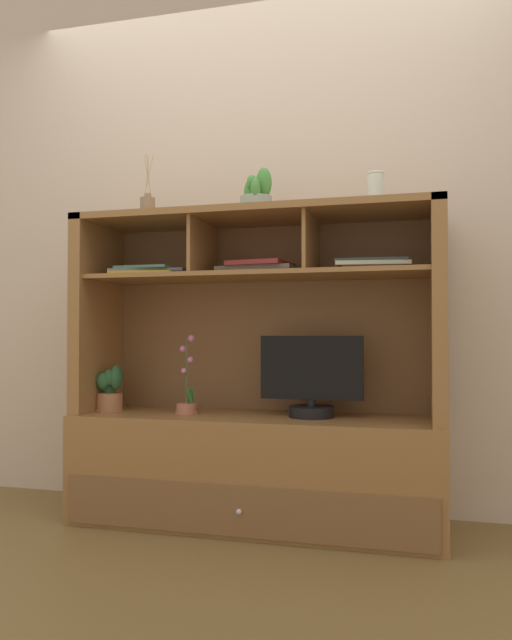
% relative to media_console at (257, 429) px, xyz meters
% --- Properties ---
extents(floor_plane, '(6.00, 6.00, 0.02)m').
position_rel_media_console_xyz_m(floor_plane, '(0.00, -0.01, -0.43)').
color(floor_plane, brown).
rests_on(floor_plane, ground).
extents(back_wall, '(6.00, 0.02, 2.80)m').
position_rel_media_console_xyz_m(back_wall, '(0.00, 0.27, 0.98)').
color(back_wall, beige).
rests_on(back_wall, ground).
extents(media_console, '(1.63, 0.53, 1.38)m').
position_rel_media_console_xyz_m(media_console, '(0.00, 0.00, 0.00)').
color(media_console, olive).
rests_on(media_console, ground).
extents(tv_monitor, '(0.45, 0.20, 0.35)m').
position_rel_media_console_xyz_m(tv_monitor, '(0.25, -0.01, 0.22)').
color(tv_monitor, black).
rests_on(tv_monitor, media_console).
extents(potted_orchid, '(0.11, 0.11, 0.36)m').
position_rel_media_console_xyz_m(potted_orchid, '(-0.32, -0.04, 0.13)').
color(potted_orchid, '#B56C55').
rests_on(potted_orchid, media_console).
extents(potted_fern, '(0.14, 0.14, 0.21)m').
position_rel_media_console_xyz_m(potted_fern, '(-0.71, -0.04, 0.16)').
color(potted_fern, '#AA6E46').
rests_on(potted_fern, media_console).
extents(magazine_stack_left, '(0.34, 0.30, 0.05)m').
position_rel_media_console_xyz_m(magazine_stack_left, '(0.51, 0.00, 0.72)').
color(magazine_stack_left, '#6C595E').
rests_on(magazine_stack_left, media_console).
extents(magazine_stack_centre, '(0.37, 0.29, 0.06)m').
position_rel_media_console_xyz_m(magazine_stack_centre, '(0.01, 0.05, 0.72)').
color(magazine_stack_centre, gold).
rests_on(magazine_stack_centre, media_console).
extents(magazine_stack_right, '(0.38, 0.34, 0.04)m').
position_rel_media_console_xyz_m(magazine_stack_right, '(-0.51, -0.01, 0.71)').
color(magazine_stack_right, gold).
rests_on(magazine_stack_right, media_console).
extents(diffuser_bottle, '(0.07, 0.07, 0.30)m').
position_rel_media_console_xyz_m(diffuser_bottle, '(-0.53, -0.01, 1.02)').
color(diffuser_bottle, '#8C7052').
rests_on(diffuser_bottle, media_console).
extents(potted_succulent, '(0.16, 0.16, 0.20)m').
position_rel_media_console_xyz_m(potted_succulent, '(0.00, -0.01, 1.04)').
color(potted_succulent, '#91A093').
rests_on(potted_succulent, media_console).
extents(ceramic_vase, '(0.07, 0.07, 0.15)m').
position_rel_media_console_xyz_m(ceramic_vase, '(0.53, 0.00, 1.04)').
color(ceramic_vase, silver).
rests_on(ceramic_vase, media_console).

